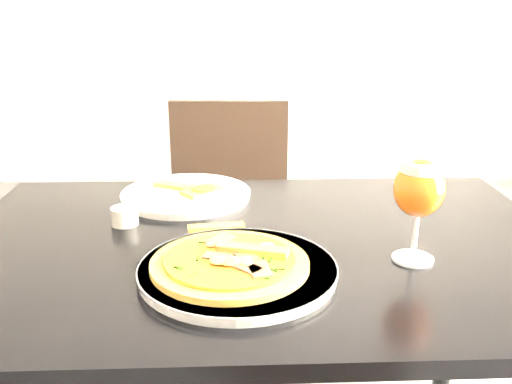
{
  "coord_description": "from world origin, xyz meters",
  "views": [
    {
      "loc": [
        -0.02,
        -0.81,
        1.19
      ],
      "look_at": [
        -0.01,
        0.27,
        0.83
      ],
      "focal_mm": 40.0,
      "sensor_mm": 36.0,
      "label": 1
    }
  ],
  "objects_px": {
    "dining_table": "(260,282)",
    "beer_glass": "(419,189)",
    "chair_far": "(228,229)",
    "pizza": "(230,262)"
  },
  "relations": [
    {
      "from": "dining_table",
      "to": "beer_glass",
      "type": "height_order",
      "value": "beer_glass"
    },
    {
      "from": "chair_far",
      "to": "pizza",
      "type": "distance_m",
      "value": 0.9
    },
    {
      "from": "dining_table",
      "to": "chair_far",
      "type": "bearing_deg",
      "value": 95.87
    },
    {
      "from": "chair_far",
      "to": "beer_glass",
      "type": "height_order",
      "value": "beer_glass"
    },
    {
      "from": "dining_table",
      "to": "pizza",
      "type": "height_order",
      "value": "pizza"
    },
    {
      "from": "dining_table",
      "to": "chair_far",
      "type": "relative_size",
      "value": 1.38
    },
    {
      "from": "pizza",
      "to": "beer_glass",
      "type": "relative_size",
      "value": 1.43
    },
    {
      "from": "pizza",
      "to": "chair_far",
      "type": "bearing_deg",
      "value": 92.37
    },
    {
      "from": "pizza",
      "to": "beer_glass",
      "type": "xyz_separation_m",
      "value": [
        0.33,
        0.06,
        0.11
      ]
    },
    {
      "from": "dining_table",
      "to": "pizza",
      "type": "xyz_separation_m",
      "value": [
        -0.05,
        -0.15,
        0.12
      ]
    }
  ]
}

